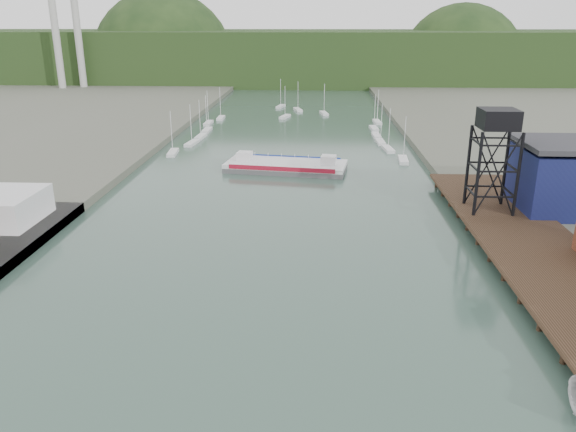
{
  "coord_description": "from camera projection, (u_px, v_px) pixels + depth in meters",
  "views": [
    {
      "loc": [
        7.2,
        -28.91,
        30.66
      ],
      "look_at": [
        3.41,
        47.78,
        4.0
      ],
      "focal_mm": 35.0,
      "sensor_mm": 36.0,
      "label": 1
    }
  ],
  "objects": [
    {
      "name": "east_pier",
      "position": [
        529.0,
        241.0,
        77.78
      ],
      "size": [
        14.0,
        70.0,
        2.45
      ],
      "color": "black",
      "rests_on": "ground"
    },
    {
      "name": "lift_tower",
      "position": [
        498.0,
        125.0,
        85.63
      ],
      "size": [
        6.5,
        6.5,
        16.0
      ],
      "color": "black",
      "rests_on": "east_pier"
    },
    {
      "name": "marina_sailboats",
      "position": [
        292.0,
        128.0,
        168.2
      ],
      "size": [
        57.71,
        92.65,
        0.9
      ],
      "color": "silver",
      "rests_on": "ground"
    },
    {
      "name": "smokestacks",
      "position": [
        66.0,
        23.0,
        252.15
      ],
      "size": [
        11.2,
        8.2,
        60.0
      ],
      "color": "#B0AFAA",
      "rests_on": "ground"
    },
    {
      "name": "distant_hills",
      "position": [
        297.0,
        59.0,
        318.79
      ],
      "size": [
        500.0,
        120.0,
        80.0
      ],
      "color": "black",
      "rests_on": "ground"
    },
    {
      "name": "chain_ferry",
      "position": [
        286.0,
        166.0,
        121.7
      ],
      "size": [
        26.95,
        13.93,
        3.7
      ],
      "rotation": [
        0.0,
        0.0,
        -0.15
      ],
      "color": "#505052",
      "rests_on": "ground"
    }
  ]
}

